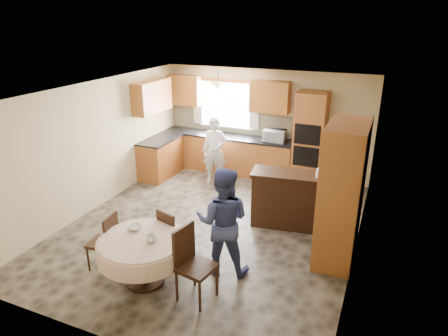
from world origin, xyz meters
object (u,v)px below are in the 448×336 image
person_dining (223,222)px  dining_table (143,248)px  oven_tower (310,139)px  chair_back (171,233)px  chair_left (106,239)px  person_sink (215,151)px  cupboard (342,194)px  chair_right (191,260)px  sideboard (289,201)px

person_dining → dining_table: bearing=24.0°
oven_tower → chair_back: oven_tower is taller
chair_left → person_dining: person_dining is taller
chair_back → person_dining: bearing=-158.3°
dining_table → person_dining: (0.93, 0.71, 0.27)m
dining_table → person_sink: bearing=99.0°
chair_left → chair_back: 0.97m
cupboard → person_dining: cupboard is taller
cupboard → chair_right: cupboard is taller
cupboard → person_dining: bearing=-145.2°
cupboard → chair_right: bearing=-133.4°
dining_table → chair_left: 0.73m
chair_left → oven_tower: bearing=147.6°
dining_table → person_sink: person_sink is taller
chair_left → person_sink: (0.12, 3.70, 0.27)m
oven_tower → dining_table: bearing=-106.7°
sideboard → chair_back: 2.31m
chair_left → chair_back: chair_left is taller
person_dining → sideboard: bearing=-120.6°
chair_left → person_sink: bearing=170.8°
oven_tower → person_sink: oven_tower is taller
chair_back → chair_right: (0.68, -0.63, 0.09)m
oven_tower → cupboard: 3.00m
chair_back → person_sink: person_sink is taller
cupboard → chair_right: (-1.67, -1.77, -0.53)m
cupboard → person_dining: size_ratio=1.33×
dining_table → cupboard: bearing=35.9°
sideboard → chair_left: 3.24m
oven_tower → person_dining: size_ratio=1.27×
dining_table → oven_tower: bearing=73.3°
sideboard → chair_right: bearing=-113.8°
chair_back → person_sink: (-0.69, 3.16, 0.27)m
chair_left → chair_right: 1.50m
dining_table → chair_left: (-0.72, 0.09, -0.06)m
chair_left → sideboard: bearing=130.2°
oven_tower → dining_table: oven_tower is taller
sideboard → person_dining: bearing=-115.2°
oven_tower → chair_right: 4.63m
dining_table → person_dining: size_ratio=0.76×
chair_left → chair_right: bearing=79.3°
chair_back → chair_right: bearing=153.1°
oven_tower → cupboard: bearing=-69.1°
chair_left → chair_right: size_ratio=0.86×
chair_back → person_dining: size_ratio=0.53×
dining_table → chair_right: (0.77, 0.00, 0.02)m
oven_tower → dining_table: (-1.37, -4.57, -0.50)m
dining_table → person_sink: (-0.60, 3.79, 0.20)m
chair_right → person_sink: 4.03m
chair_right → person_dining: (0.16, 0.71, 0.25)m
person_sink → oven_tower: bearing=8.7°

